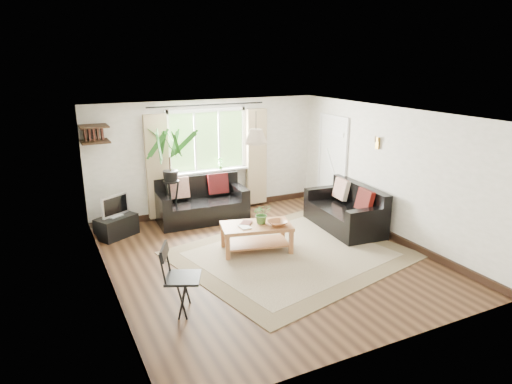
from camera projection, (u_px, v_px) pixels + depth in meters
name	position (u px, v px, depth m)	size (l,w,h in m)	color
floor	(267.00, 258.00, 7.62)	(5.50, 5.50, 0.00)	black
ceiling	(268.00, 114.00, 6.94)	(5.50, 5.50, 0.00)	white
wall_back	(207.00, 157.00, 9.65)	(5.00, 0.02, 2.40)	beige
wall_front	(385.00, 253.00, 4.91)	(5.00, 0.02, 2.40)	beige
wall_left	(105.00, 212.00, 6.22)	(0.02, 5.50, 2.40)	beige
wall_right	(388.00, 173.00, 8.34)	(0.02, 5.50, 2.40)	beige
rug	(291.00, 254.00, 7.75)	(3.56, 3.05, 0.02)	#BFB594
window	(207.00, 141.00, 9.51)	(2.50, 0.16, 2.16)	white
door	(332.00, 165.00, 9.85)	(0.06, 0.96, 2.06)	silver
corner_shelf	(94.00, 134.00, 8.29)	(0.50, 0.50, 0.34)	black
pendant_lamp	(256.00, 133.00, 7.38)	(0.36, 0.36, 0.54)	beige
wall_sconce	(376.00, 141.00, 8.41)	(0.12, 0.12, 0.28)	beige
sofa_back	(202.00, 201.00, 9.29)	(1.79, 0.90, 0.84)	black
sofa_right	(344.00, 208.00, 8.86)	(0.87, 1.74, 0.82)	black
coffee_table	(256.00, 238.00, 7.84)	(1.19, 0.65, 0.48)	brown
table_plant	(262.00, 214.00, 7.80)	(0.31, 0.27, 0.34)	#3C692A
bowl	(278.00, 223.00, 7.73)	(0.32, 0.32, 0.08)	#935932
book_a	(240.00, 228.00, 7.61)	(0.17, 0.23, 0.02)	white
book_b	(241.00, 222.00, 7.85)	(0.17, 0.23, 0.02)	#4E251F
tv_stand	(117.00, 226.00, 8.50)	(0.73, 0.41, 0.39)	black
tv	(115.00, 205.00, 8.39)	(0.56, 0.19, 0.43)	#A5A5AA
palm_stand	(171.00, 177.00, 8.95)	(0.75, 0.75, 1.94)	black
folding_chair	(183.00, 279.00, 5.90)	(0.48, 0.48, 0.94)	black
sill_plant	(220.00, 163.00, 9.69)	(0.14, 0.10, 0.27)	#2D6023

